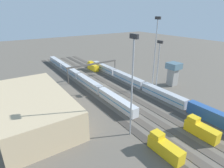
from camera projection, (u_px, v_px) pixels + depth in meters
ground_plane at (105, 85)px, 93.17m from camera, size 400.00×400.00×0.00m
track_bed_0 at (124, 80)px, 99.61m from camera, size 140.00×2.80×0.12m
track_bed_1 at (117, 82)px, 97.02m from camera, size 140.00×2.80×0.12m
track_bed_2 at (109, 84)px, 94.44m from camera, size 140.00×2.80×0.12m
track_bed_3 at (100, 86)px, 91.86m from camera, size 140.00×2.80×0.12m
track_bed_4 at (91, 88)px, 89.27m from camera, size 140.00×2.80×0.12m
track_bed_5 at (82, 91)px, 86.69m from camera, size 140.00×2.80×0.12m
train_on_track_0 at (140, 84)px, 88.86m from camera, size 90.60×3.06×4.40m
train_on_track_2 at (201, 129)px, 54.45m from camera, size 10.00×3.00×5.00m
train_on_track_4 at (79, 76)px, 100.13m from camera, size 95.60×3.06×3.80m
train_on_track_5 at (165, 147)px, 47.22m from camera, size 10.00×3.00×5.00m
train_on_track_1 at (93, 67)px, 116.83m from camera, size 10.00×3.00×5.00m
light_mast_0 at (155, 47)px, 80.42m from camera, size 2.80×0.70×33.02m
light_mast_1 at (132, 76)px, 49.00m from camera, size 2.80×0.70×29.72m
light_mast_2 at (159, 59)px, 80.93m from camera, size 2.80×0.70×23.42m
signal_gantry at (93, 66)px, 99.63m from camera, size 0.70×30.00×8.80m
maintenance_shed at (33, 107)px, 61.93m from camera, size 41.65×21.25×9.40m
control_tower at (173, 72)px, 91.08m from camera, size 6.00×6.00×11.58m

